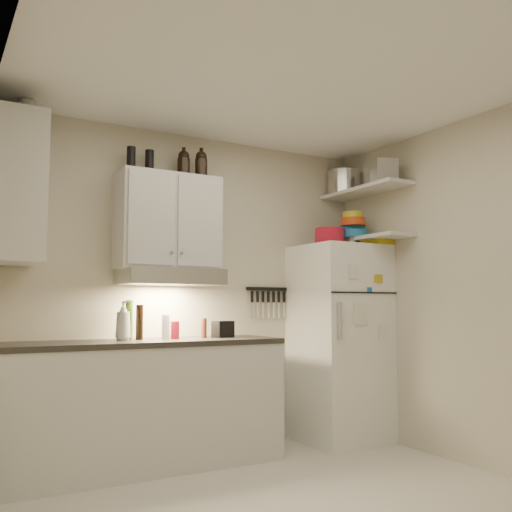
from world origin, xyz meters
TOP-DOWN VIEW (x-y plane):
  - floor at (0.00, 0.00)m, footprint 3.20×3.00m
  - ceiling at (0.00, 0.00)m, footprint 3.20×3.00m
  - back_wall at (0.00, 1.51)m, footprint 3.20×0.02m
  - left_wall at (-1.61, 0.00)m, footprint 0.02×3.00m
  - right_wall at (1.61, 0.00)m, footprint 0.02×3.00m
  - base_cabinet at (-0.55, 1.20)m, footprint 2.10×0.60m
  - countertop at (-0.55, 1.20)m, footprint 2.10×0.62m
  - upper_cabinet at (-0.30, 1.33)m, footprint 0.80×0.33m
  - side_cabinet at (-1.44, 1.20)m, footprint 0.33×0.55m
  - range_hood at (-0.30, 1.27)m, footprint 0.76×0.46m
  - fridge at (1.25, 1.16)m, footprint 0.70×0.68m
  - shelf_hi at (1.45, 1.02)m, footprint 0.30×0.95m
  - shelf_lo at (1.45, 1.02)m, footprint 0.30×0.95m
  - knife_strip at (0.70, 1.49)m, footprint 0.42×0.02m
  - dutch_oven at (1.13, 1.14)m, footprint 0.32×0.32m
  - book_stack at (1.49, 0.92)m, footprint 0.24×0.27m
  - spice_jar at (1.32, 1.06)m, footprint 0.08×0.08m
  - stock_pot at (1.46, 1.33)m, footprint 0.31×0.31m
  - tin_a at (1.50, 0.90)m, footprint 0.19×0.17m
  - tin_b at (1.40, 0.72)m, footprint 0.24×0.24m
  - bowl_teal at (1.42, 1.21)m, footprint 0.28×0.28m
  - bowl_orange at (1.38, 1.12)m, footprint 0.23×0.23m
  - bowl_yellow at (1.38, 1.12)m, footprint 0.18×0.18m
  - plates at (1.37, 1.10)m, footprint 0.36×0.36m
  - growler_a at (-0.16, 1.37)m, footprint 0.13×0.13m
  - growler_b at (-0.02, 1.34)m, footprint 0.12×0.12m
  - thermos_a at (-0.44, 1.40)m, footprint 0.08×0.08m
  - thermos_b at (-0.60, 1.36)m, footprint 0.09×0.09m
  - side_jar at (-1.38, 1.27)m, footprint 0.11×0.11m
  - soap_bottle at (-0.68, 1.22)m, footprint 0.16×0.16m
  - pepper_mill at (-0.03, 1.23)m, footprint 0.06×0.06m
  - oil_bottle at (-0.60, 1.32)m, footprint 0.06×0.06m
  - vinegar_bottle at (-0.55, 1.24)m, footprint 0.07×0.07m
  - clear_bottle at (-0.35, 1.22)m, footprint 0.06×0.06m
  - red_jar at (-0.27, 1.23)m, footprint 0.09×0.09m
  - caddy at (0.13, 1.22)m, footprint 0.17×0.14m

SIDE VIEW (x-z plane):
  - floor at x=0.00m, z-range -0.02..0.00m
  - base_cabinet at x=-0.55m, z-range 0.00..0.88m
  - fridge at x=1.25m, z-range 0.00..1.70m
  - countertop at x=-0.55m, z-range 0.88..0.92m
  - caddy at x=0.13m, z-range 0.92..1.05m
  - red_jar at x=-0.27m, z-range 0.92..1.05m
  - pepper_mill at x=-0.03m, z-range 0.92..1.07m
  - clear_bottle at x=-0.35m, z-range 0.92..1.10m
  - vinegar_bottle at x=-0.55m, z-range 0.92..1.18m
  - oil_bottle at x=-0.60m, z-range 0.92..1.21m
  - soap_bottle at x=-0.68m, z-range 0.92..1.24m
  - back_wall at x=0.00m, z-range 0.00..2.60m
  - left_wall at x=-1.61m, z-range 0.00..2.60m
  - right_wall at x=1.61m, z-range 0.00..2.60m
  - knife_strip at x=0.70m, z-range 1.31..1.33m
  - range_hood at x=-0.30m, z-range 1.33..1.45m
  - book_stack at x=1.49m, z-range 1.70..1.78m
  - spice_jar at x=1.32m, z-range 1.70..1.80m
  - shelf_lo at x=1.45m, z-range 1.75..1.77m
  - dutch_oven at x=1.13m, z-range 1.70..1.85m
  - plates at x=1.37m, z-range 1.77..1.84m
  - upper_cabinet at x=-0.30m, z-range 1.45..2.20m
  - bowl_teal at x=1.42m, z-range 1.77..1.89m
  - bowl_orange at x=1.38m, z-range 1.89..1.96m
  - side_cabinet at x=-1.44m, z-range 1.45..2.45m
  - bowl_yellow at x=1.38m, z-range 1.96..2.01m
  - shelf_hi at x=1.45m, z-range 2.19..2.22m
  - thermos_b at x=-0.60m, z-range 2.20..2.40m
  - thermos_a at x=-0.44m, z-range 2.20..2.40m
  - tin_a at x=1.50m, z-range 2.21..2.40m
  - tin_b at x=1.40m, z-range 2.21..2.40m
  - growler_a at x=-0.16m, z-range 2.20..2.44m
  - growler_b at x=-0.02m, z-range 2.20..2.44m
  - stock_pot at x=1.46m, z-range 2.21..2.44m
  - side_jar at x=-1.38m, z-range 2.45..2.59m
  - ceiling at x=0.00m, z-range 2.60..2.62m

